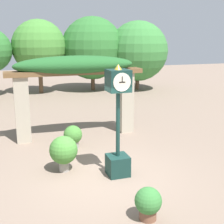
{
  "coord_description": "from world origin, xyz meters",
  "views": [
    {
      "loc": [
        -2.4,
        -7.61,
        3.77
      ],
      "look_at": [
        0.32,
        0.5,
        1.69
      ],
      "focal_mm": 50.0,
      "sensor_mm": 36.0,
      "label": 1
    }
  ],
  "objects": [
    {
      "name": "tree_line",
      "position": [
        0.76,
        13.59,
        3.02
      ],
      "size": [
        17.14,
        5.09,
        5.41
      ],
      "color": "brown",
      "rests_on": "ground"
    },
    {
      "name": "ground_plane",
      "position": [
        0.0,
        0.0,
        0.0
      ],
      "size": [
        60.0,
        60.0,
        0.0
      ],
      "primitive_type": "plane",
      "color": "#7F6B5B"
    },
    {
      "name": "potted_plant_near_right",
      "position": [
        0.19,
        -2.26,
        0.39
      ],
      "size": [
        0.58,
        0.58,
        0.72
      ],
      "color": "brown",
      "rests_on": "ground"
    },
    {
      "name": "pergola",
      "position": [
        0.0,
        3.78,
        2.35
      ],
      "size": [
        5.11,
        1.11,
        3.09
      ],
      "color": "#A89E89",
      "rests_on": "ground"
    },
    {
      "name": "potted_plant_near_left",
      "position": [
        -1.06,
        0.73,
        0.61
      ],
      "size": [
        0.8,
        0.8,
        1.04
      ],
      "color": "gray",
      "rests_on": "ground"
    },
    {
      "name": "potted_plant_far_left",
      "position": [
        -0.43,
        2.48,
        0.45
      ],
      "size": [
        0.64,
        0.64,
        0.82
      ],
      "color": "gray",
      "rests_on": "ground"
    },
    {
      "name": "pedestal_clock",
      "position": [
        0.32,
        0.0,
        1.51
      ],
      "size": [
        0.58,
        0.62,
        3.08
      ],
      "color": "#14332D",
      "rests_on": "ground"
    }
  ]
}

